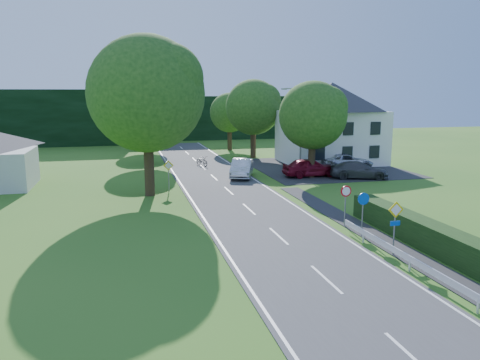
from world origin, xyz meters
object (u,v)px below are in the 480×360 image
object	(u,v)px
motorcycle	(202,161)
parked_car_silver_b	(346,161)
moving_car	(242,168)
parked_car_red	(310,167)
parked_car_silver_a	(306,155)
parasol	(316,155)
streetlight	(300,126)
parked_car_grey	(359,170)

from	to	relation	value
motorcycle	parked_car_silver_b	xyz separation A→B (m)	(13.73, -5.21, 0.21)
moving_car	parked_car_red	distance (m)	6.17
parked_car_silver_a	parasol	world-z (taller)	parasol
moving_car	parked_car_silver_b	xyz separation A→B (m)	(11.32, 2.09, -0.08)
parked_car_silver_a	parked_car_silver_b	distance (m)	5.74
moving_car	motorcycle	xyz separation A→B (m)	(-2.41, 7.30, -0.29)
streetlight	moving_car	world-z (taller)	streetlight
parked_car_grey	parked_car_silver_a	bearing A→B (deg)	23.23
streetlight	motorcycle	xyz separation A→B (m)	(-7.99, 6.90, -3.90)
parked_car_red	moving_car	bearing A→B (deg)	78.16
parked_car_red	parked_car_silver_a	size ratio (longest dim) A/B	1.02
parked_car_silver_b	motorcycle	bearing A→B (deg)	71.63
parked_car_red	parked_car_silver_b	xyz separation A→B (m)	(5.26, 3.27, -0.10)
motorcycle	parked_car_silver_a	size ratio (longest dim) A/B	0.42
moving_car	parked_car_silver_b	world-z (taller)	moving_car
streetlight	parked_car_silver_b	xyz separation A→B (m)	(5.73, 1.69, -3.68)
parked_car_silver_a	parasol	xyz separation A→B (m)	(0.27, -2.00, 0.23)
parked_car_silver_a	parked_car_silver_b	world-z (taller)	parked_car_silver_a
parked_car_red	parasol	world-z (taller)	parasol
moving_car	parasol	distance (m)	10.85
parked_car_red	parked_car_silver_a	bearing A→B (deg)	-20.57
motorcycle	parked_car_red	bearing A→B (deg)	-67.35
parked_car_silver_b	parasol	world-z (taller)	parasol
motorcycle	parked_car_red	distance (m)	11.99
parked_car_grey	motorcycle	bearing A→B (deg)	68.84
parked_car_silver_b	streetlight	bearing A→B (deg)	108.86
parked_car_silver_a	motorcycle	bearing A→B (deg)	71.46
motorcycle	parked_car_grey	distance (m)	16.13
moving_car	parked_car_red	bearing A→B (deg)	8.59
parked_car_grey	parasol	world-z (taller)	parasol
moving_car	parked_car_silver_a	world-z (taller)	moving_car
streetlight	moving_car	bearing A→B (deg)	-175.94
motorcycle	parked_car_grey	world-z (taller)	parked_car_grey
streetlight	parked_car_grey	size ratio (longest dim) A/B	1.57
moving_car	parked_car_red	world-z (taller)	parked_car_red
streetlight	parked_car_grey	bearing A→B (deg)	-38.97
moving_car	parked_car_red	xyz separation A→B (m)	(6.06, -1.18, 0.02)
parked_car_grey	parked_car_red	bearing A→B (deg)	82.48
parked_car_silver_a	parked_car_silver_b	bearing A→B (deg)	-176.72
parasol	parked_car_silver_a	bearing A→B (deg)	97.70
moving_car	parked_car_red	size ratio (longest dim) A/B	1.01
moving_car	parked_car_grey	xyz separation A→B (m)	(9.91, -3.10, -0.08)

